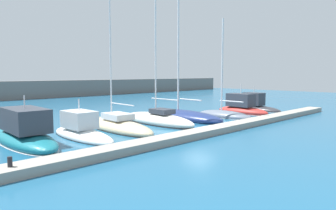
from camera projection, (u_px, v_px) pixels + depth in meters
The scene contains 13 objects.
ground_plane at pixel (199, 130), 24.72m from camera, with size 120.00×120.00×0.00m, color #1E567A.
dock_pier at pixel (216, 130), 23.55m from camera, with size 39.08×1.45×0.47m, color gray.
breakwater_seawall at pixel (14, 90), 53.28m from camera, with size 108.00×2.39×3.16m, color slate.
motorboat_teal_second at pixel (24, 134), 19.95m from camera, with size 3.02×8.97×3.42m.
motorboat_white_third at pixel (82, 132), 21.71m from camera, with size 2.07×7.02×3.07m.
sailboat_sand_fourth at pixel (116, 125), 25.05m from camera, with size 3.21×9.49×20.11m.
sailboat_ivory_fifth at pixel (157, 120), 27.87m from camera, with size 2.51×8.75×13.43m.
sailboat_navy_sixth at pixel (185, 115), 30.56m from camera, with size 3.29×9.26×16.67m.
sailboat_slate_seventh at pixel (224, 115), 32.02m from camera, with size 2.12×6.36×10.34m.
motorboat_red_eighth at pixel (242, 108), 35.07m from camera, with size 2.38×6.43×3.56m.
motorboat_charcoal_ninth at pixel (256, 106), 38.01m from camera, with size 2.46×6.30×3.32m.
mooring_buoy_white at pixel (31, 113), 35.36m from camera, with size 0.73×0.73×0.73m, color white.
dock_bollard at pixel (10, 162), 13.34m from camera, with size 0.20×0.20×0.44m, color black.
Camera 1 is at (-18.91, -15.61, 4.42)m, focal length 33.61 mm.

